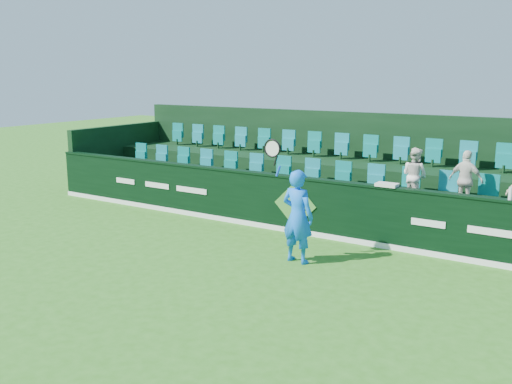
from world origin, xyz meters
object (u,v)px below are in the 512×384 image
Objects in this scene: towel at (387,185)px; drinks_bottle at (511,193)px; spectator_left at (414,176)px; tennis_player at (297,216)px; spectator_middle at (466,180)px.

drinks_bottle reaches higher than towel.
spectator_left reaches higher than drinks_bottle.
tennis_player is 1.94× the size of spectator_middle.
towel is at bearing 51.83° from spectator_middle.
spectator_middle is 5.30× the size of drinks_bottle.
drinks_bottle is at bearing 174.90° from spectator_left.
spectator_middle reaches higher than towel.
spectator_left is 2.83× the size of towel.
spectator_middle is 1.77m from towel.
towel is (1.13, 1.88, 0.43)m from tennis_player.
spectator_left is at bearing 152.96° from drinks_bottle.
drinks_bottle is at bearing 0.00° from towel.
tennis_player is at bearing -152.20° from drinks_bottle.
spectator_left is at bearing 77.95° from towel.
tennis_player is 10.26× the size of drinks_bottle.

